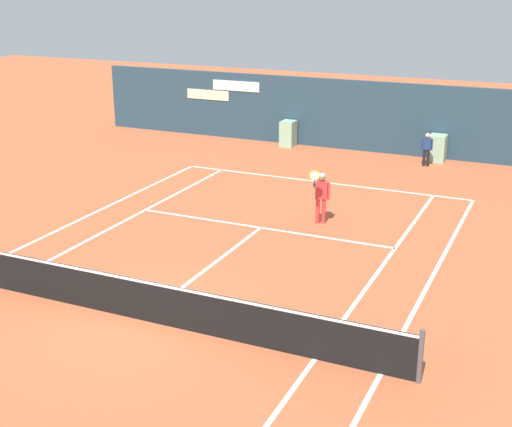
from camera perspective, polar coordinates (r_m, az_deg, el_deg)
ground_plane at (r=16.02m, az=-8.20°, el=-7.60°), size 80.00×80.00×0.01m
tennis_net at (r=15.37m, az=-9.43°, el=-6.74°), size 12.10×0.10×1.07m
sponsor_back_wall at (r=30.02m, az=8.70°, el=7.68°), size 25.00×1.02×2.92m
player_on_baseline at (r=20.92m, az=5.26°, el=1.61°), size 0.48×0.77×1.77m
ball_kid_centre_post at (r=28.10m, az=13.62°, el=5.23°), size 0.43×0.21×1.30m
tennis_ball_by_sideline at (r=23.25m, az=-8.44°, el=0.94°), size 0.07×0.07×0.07m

